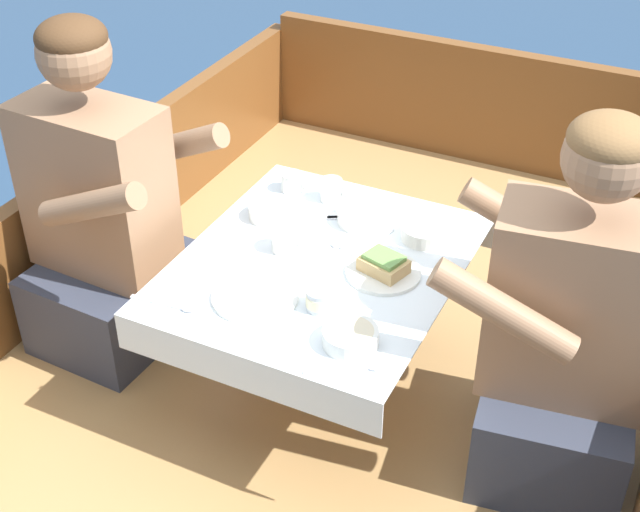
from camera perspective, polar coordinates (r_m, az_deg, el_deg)
The scene contains 23 objects.
ground_plane at distance 2.86m, azimuth 0.22°, elevation -12.97°, with size 60.00×60.00×0.00m, color navy.
boat_deck at distance 2.73m, azimuth 0.22°, elevation -10.45°, with size 1.91×2.99×0.36m, color #A87F4C.
gunwale_port at distance 2.92m, azimuth -16.34°, elevation 1.03°, with size 0.06×2.99×0.41m, color brown.
bow_coaming at distance 3.64m, azimuth 10.46°, elevation 9.44°, with size 1.79×0.06×0.48m, color brown.
cockpit_table at distance 2.35m, azimuth 0.00°, elevation -1.21°, with size 0.70×0.83×0.42m.
person_port at distance 2.60m, azimuth -13.70°, elevation 2.08°, with size 0.54×0.46×1.00m.
person_starboard at distance 2.20m, azimuth 15.52°, elevation -5.31°, with size 0.56×0.50×0.98m.
plate_sandwich at distance 2.29m, azimuth 4.12°, elevation -1.00°, with size 0.19×0.19×0.01m.
plate_bread at distance 2.21m, azimuth -4.16°, elevation -2.61°, with size 0.22×0.22×0.01m.
sandwich at distance 2.27m, azimuth 4.15°, elevation -0.44°, with size 0.13×0.11×0.05m.
bowl_port_near at distance 2.05m, azimuth 1.97°, elevation -5.15°, with size 0.13×0.13×0.04m.
bowl_starboard_near at distance 2.48m, azimuth 2.81°, elevation 2.66°, with size 0.15×0.15×0.04m.
bowl_center_far at distance 2.43m, azimuth 6.73°, elevation 1.58°, with size 0.13×0.13×0.04m.
bowl_port_far at distance 2.50m, azimuth -3.28°, elevation 2.93°, with size 0.12×0.12×0.04m.
coffee_cup_port at distance 2.57m, azimuth 0.76°, elevation 4.27°, with size 0.09×0.06×0.07m.
coffee_cup_starboard at distance 2.36m, azimuth -2.23°, elevation 1.07°, with size 0.10×0.07×0.07m.
coffee_cup_center at distance 2.62m, azimuth -1.79°, elevation 4.78°, with size 0.09×0.06×0.06m.
tin_can at distance 2.15m, azimuth -0.04°, elevation -2.81°, with size 0.07×0.07×0.05m.
utensil_spoon_port at distance 2.20m, azimuth -9.45°, elevation -3.15°, with size 0.17×0.03×0.01m.
utensil_spoon_starboard at distance 2.00m, azimuth 2.18°, elevation -7.21°, with size 0.15×0.10×0.01m.
utensil_knife_port at distance 2.40m, azimuth 3.42°, elevation 0.88°, with size 0.06×0.17×0.00m.
utensil_spoon_center at distance 2.35m, azimuth 0.82°, elevation 0.12°, with size 0.04×0.17×0.01m.
utensil_fork_starboard at distance 2.50m, azimuth -0.32°, elevation 2.42°, with size 0.16×0.10×0.00m.
Camera 1 is at (0.83, -1.73, 2.12)m, focal length 50.00 mm.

